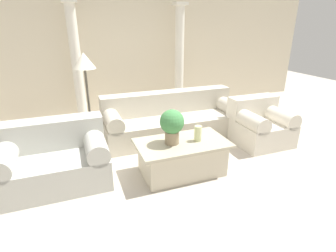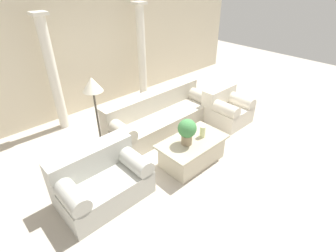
{
  "view_description": "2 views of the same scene",
  "coord_description": "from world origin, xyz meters",
  "px_view_note": "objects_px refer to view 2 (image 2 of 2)",
  "views": [
    {
      "loc": [
        -1.17,
        -3.29,
        1.96
      ],
      "look_at": [
        0.02,
        -0.13,
        0.64
      ],
      "focal_mm": 28.0,
      "sensor_mm": 36.0,
      "label": 1
    },
    {
      "loc": [
        -2.77,
        -2.81,
        3.07
      ],
      "look_at": [
        0.03,
        0.16,
        0.58
      ],
      "focal_mm": 28.0,
      "sensor_mm": 36.0,
      "label": 2
    }
  ],
  "objects_px": {
    "sofa_long": "(160,116)",
    "coffee_table": "(192,151)",
    "potted_plant": "(187,130)",
    "floor_lamp": "(93,92)",
    "loveseat": "(101,179)",
    "armchair": "(226,108)"
  },
  "relations": [
    {
      "from": "sofa_long",
      "to": "coffee_table",
      "type": "relative_size",
      "value": 1.99
    },
    {
      "from": "coffee_table",
      "to": "armchair",
      "type": "height_order",
      "value": "armchair"
    },
    {
      "from": "loveseat",
      "to": "coffee_table",
      "type": "distance_m",
      "value": 1.68
    },
    {
      "from": "coffee_table",
      "to": "floor_lamp",
      "type": "height_order",
      "value": "floor_lamp"
    },
    {
      "from": "loveseat",
      "to": "coffee_table",
      "type": "height_order",
      "value": "loveseat"
    },
    {
      "from": "loveseat",
      "to": "armchair",
      "type": "bearing_deg",
      "value": 1.85
    },
    {
      "from": "floor_lamp",
      "to": "armchair",
      "type": "height_order",
      "value": "floor_lamp"
    },
    {
      "from": "potted_plant",
      "to": "floor_lamp",
      "type": "bearing_deg",
      "value": 125.88
    },
    {
      "from": "potted_plant",
      "to": "armchair",
      "type": "relative_size",
      "value": 0.53
    },
    {
      "from": "potted_plant",
      "to": "armchair",
      "type": "bearing_deg",
      "value": 14.57
    },
    {
      "from": "coffee_table",
      "to": "potted_plant",
      "type": "distance_m",
      "value": 0.52
    },
    {
      "from": "loveseat",
      "to": "potted_plant",
      "type": "relative_size",
      "value": 2.83
    },
    {
      "from": "coffee_table",
      "to": "armchair",
      "type": "distance_m",
      "value": 1.74
    },
    {
      "from": "potted_plant",
      "to": "sofa_long",
      "type": "bearing_deg",
      "value": 68.48
    },
    {
      "from": "sofa_long",
      "to": "loveseat",
      "type": "relative_size",
      "value": 1.86
    },
    {
      "from": "loveseat",
      "to": "potted_plant",
      "type": "distance_m",
      "value": 1.58
    },
    {
      "from": "potted_plant",
      "to": "floor_lamp",
      "type": "distance_m",
      "value": 1.68
    },
    {
      "from": "coffee_table",
      "to": "floor_lamp",
      "type": "xyz_separation_m",
      "value": [
        -1.08,
        1.29,
        1.07
      ]
    },
    {
      "from": "coffee_table",
      "to": "floor_lamp",
      "type": "relative_size",
      "value": 0.79
    },
    {
      "from": "sofa_long",
      "to": "coffee_table",
      "type": "xyz_separation_m",
      "value": [
        -0.34,
        -1.25,
        -0.08
      ]
    },
    {
      "from": "potted_plant",
      "to": "floor_lamp",
      "type": "height_order",
      "value": "floor_lamp"
    },
    {
      "from": "sofa_long",
      "to": "loveseat",
      "type": "height_order",
      "value": "same"
    }
  ]
}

